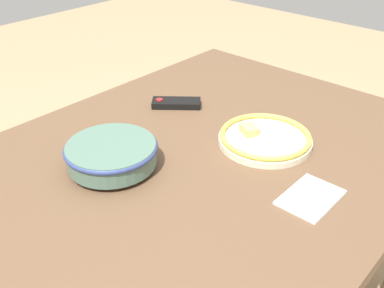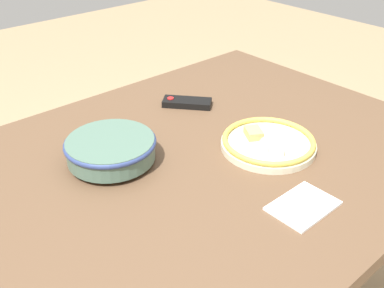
% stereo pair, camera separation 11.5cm
% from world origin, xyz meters
% --- Properties ---
extents(dining_table, '(1.53, 1.00, 0.75)m').
position_xyz_m(dining_table, '(0.00, 0.00, 0.68)').
color(dining_table, brown).
rests_on(dining_table, ground_plane).
extents(noodle_bowl, '(0.23, 0.23, 0.07)m').
position_xyz_m(noodle_bowl, '(-0.09, 0.12, 0.79)').
color(noodle_bowl, '#4C6B5B').
rests_on(noodle_bowl, dining_table).
extents(food_plate, '(0.25, 0.25, 0.04)m').
position_xyz_m(food_plate, '(0.26, -0.10, 0.77)').
color(food_plate, beige).
rests_on(food_plate, dining_table).
extents(tv_remote, '(0.14, 0.15, 0.02)m').
position_xyz_m(tv_remote, '(0.27, 0.24, 0.76)').
color(tv_remote, black).
rests_on(tv_remote, dining_table).
extents(folded_napkin, '(0.15, 0.10, 0.01)m').
position_xyz_m(folded_napkin, '(0.13, -0.31, 0.75)').
color(folded_napkin, white).
rests_on(folded_napkin, dining_table).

